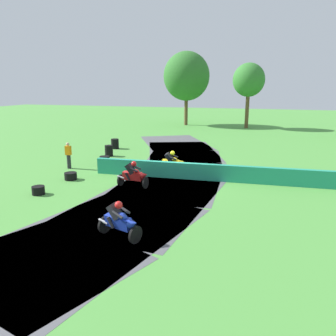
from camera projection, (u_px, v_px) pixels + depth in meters
name	position (u px, v px, depth m)	size (l,w,h in m)	color
ground_plane	(175.00, 178.00, 18.45)	(120.00, 120.00, 0.00)	#4C933D
track_asphalt	(154.00, 176.00, 18.74)	(10.46, 32.93, 0.01)	#515156
safety_barrier	(278.00, 177.00, 17.06)	(0.30, 20.17, 0.90)	#239375
motorcycle_lead_blue	(120.00, 221.00, 10.96)	(1.69, 1.11, 1.42)	black
motorcycle_chase_red	(134.00, 175.00, 16.57)	(1.70, 0.76, 1.42)	black
motorcycle_trailing_yellow	(172.00, 162.00, 19.33)	(1.68, 0.76, 1.43)	black
tire_stack_mid_a	(38.00, 190.00, 15.62)	(0.59, 0.59, 0.40)	black
tire_stack_mid_b	(71.00, 176.00, 18.08)	(0.67, 0.67, 0.40)	black
tire_stack_far	(105.00, 161.00, 21.34)	(0.64, 0.64, 0.60)	black
tire_stack_extra_a	(109.00, 151.00, 24.10)	(0.58, 0.58, 0.80)	black
tire_stack_extra_b	(115.00, 144.00, 26.98)	(0.62, 0.62, 0.80)	black
track_marshal	(69.00, 156.00, 20.41)	(0.34, 0.24, 1.63)	#232328
tree_far_left	(186.00, 76.00, 41.91)	(5.83, 5.83, 9.25)	brown
tree_far_right	(249.00, 80.00, 38.91)	(3.74, 3.74, 7.65)	brown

